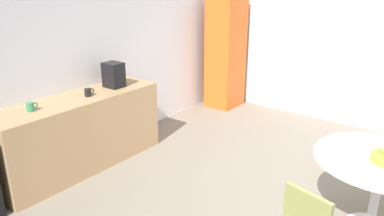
{
  "coord_description": "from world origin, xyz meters",
  "views": [
    {
      "loc": [
        -2.95,
        -0.99,
        2.26
      ],
      "look_at": [
        -0.06,
        1.27,
        0.95
      ],
      "focal_mm": 34.73,
      "sensor_mm": 36.0,
      "label": 1
    }
  ],
  "objects_px": {
    "locker_cabinet": "(226,54)",
    "mug_white": "(88,92)",
    "round_table": "(380,171)",
    "coffee_maker": "(114,75)",
    "mug_green": "(31,107)"
  },
  "relations": [
    {
      "from": "mug_white",
      "to": "round_table",
      "type": "bearing_deg",
      "value": -76.23
    },
    {
      "from": "mug_green",
      "to": "coffee_maker",
      "type": "distance_m",
      "value": 1.16
    },
    {
      "from": "mug_white",
      "to": "mug_green",
      "type": "relative_size",
      "value": 1.0
    },
    {
      "from": "mug_white",
      "to": "mug_green",
      "type": "xyz_separation_m",
      "value": [
        -0.7,
        0.05,
        0.0
      ]
    },
    {
      "from": "locker_cabinet",
      "to": "round_table",
      "type": "distance_m",
      "value": 3.77
    },
    {
      "from": "mug_white",
      "to": "coffee_maker",
      "type": "relative_size",
      "value": 0.4
    },
    {
      "from": "round_table",
      "to": "coffee_maker",
      "type": "bearing_deg",
      "value": 95.55
    },
    {
      "from": "round_table",
      "to": "coffee_maker",
      "type": "distance_m",
      "value": 3.21
    },
    {
      "from": "locker_cabinet",
      "to": "mug_white",
      "type": "height_order",
      "value": "locker_cabinet"
    },
    {
      "from": "locker_cabinet",
      "to": "mug_green",
      "type": "height_order",
      "value": "locker_cabinet"
    },
    {
      "from": "round_table",
      "to": "mug_white",
      "type": "xyz_separation_m",
      "value": [
        -0.76,
        3.11,
        0.33
      ]
    },
    {
      "from": "round_table",
      "to": "mug_green",
      "type": "xyz_separation_m",
      "value": [
        -1.46,
        3.16,
        0.33
      ]
    },
    {
      "from": "mug_white",
      "to": "coffee_maker",
      "type": "height_order",
      "value": "coffee_maker"
    },
    {
      "from": "round_table",
      "to": "mug_white",
      "type": "height_order",
      "value": "mug_white"
    },
    {
      "from": "mug_green",
      "to": "coffee_maker",
      "type": "xyz_separation_m",
      "value": [
        1.16,
        0.0,
        0.11
      ]
    }
  ]
}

